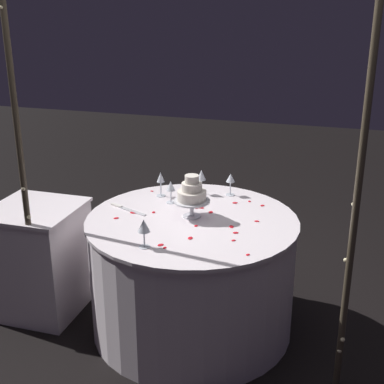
{
  "coord_description": "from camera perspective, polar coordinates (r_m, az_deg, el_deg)",
  "views": [
    {
      "loc": [
        -0.85,
        2.81,
        2.0
      ],
      "look_at": [
        0.0,
        0.0,
        0.92
      ],
      "focal_mm": 49.84,
      "sensor_mm": 36.0,
      "label": 1
    }
  ],
  "objects": [
    {
      "name": "rose_petal_5",
      "position": [
        3.44,
        1.47,
        -1.11
      ],
      "size": [
        0.03,
        0.03,
        0.0
      ],
      "primitive_type": "ellipsoid",
      "rotation": [
        0.0,
        0.0,
        3.93
      ],
      "color": "red",
      "rests_on": "main_table"
    },
    {
      "name": "rose_petal_1",
      "position": [
        3.65,
        -4.31,
        0.1
      ],
      "size": [
        0.03,
        0.02,
        0.0
      ],
      "primitive_type": "ellipsoid",
      "rotation": [
        0.0,
        0.0,
        2.81
      ],
      "color": "red",
      "rests_on": "main_table"
    },
    {
      "name": "wine_glass_0",
      "position": [
        3.41,
        -2.29,
        0.52
      ],
      "size": [
        0.06,
        0.06,
        0.15
      ],
      "color": "silver",
      "rests_on": "main_table"
    },
    {
      "name": "rose_petal_18",
      "position": [
        3.35,
        1.01,
        -1.7
      ],
      "size": [
        0.04,
        0.03,
        0.0
      ],
      "primitive_type": "ellipsoid",
      "rotation": [
        0.0,
        0.0,
        0.06
      ],
      "color": "red",
      "rests_on": "main_table"
    },
    {
      "name": "wine_glass_2",
      "position": [
        3.56,
        1.02,
        1.7
      ],
      "size": [
        0.06,
        0.06,
        0.17
      ],
      "color": "silver",
      "rests_on": "main_table"
    },
    {
      "name": "cake_knife",
      "position": [
        3.36,
        -7.11,
        -1.79
      ],
      "size": [
        0.28,
        0.13,
        0.01
      ],
      "color": "silver",
      "rests_on": "main_table"
    },
    {
      "name": "rose_petal_13",
      "position": [
        2.84,
        -2.94,
        -5.97
      ],
      "size": [
        0.02,
        0.03,
        0.0
      ],
      "primitive_type": "ellipsoid",
      "rotation": [
        0.0,
        0.0,
        4.66
      ],
      "color": "red",
      "rests_on": "main_table"
    },
    {
      "name": "rose_petal_9",
      "position": [
        3.09,
        4.24,
        -3.72
      ],
      "size": [
        0.04,
        0.04,
        0.0
      ],
      "primitive_type": "ellipsoid",
      "rotation": [
        0.0,
        0.0,
        5.06
      ],
      "color": "red",
      "rests_on": "main_table"
    },
    {
      "name": "rose_petal_2",
      "position": [
        3.23,
        -8.12,
        -2.78
      ],
      "size": [
        0.04,
        0.04,
        0.0
      ],
      "primitive_type": "ellipsoid",
      "rotation": [
        0.0,
        0.0,
        3.95
      ],
      "color": "red",
      "rests_on": "main_table"
    },
    {
      "name": "main_table",
      "position": [
        3.36,
        -0.0,
        -8.78
      ],
      "size": [
        1.28,
        1.28,
        0.75
      ],
      "color": "white",
      "rests_on": "ground"
    },
    {
      "name": "side_table",
      "position": [
        3.69,
        -16.04,
        -6.89
      ],
      "size": [
        0.55,
        0.55,
        0.73
      ],
      "color": "white",
      "rests_on": "ground"
    },
    {
      "name": "rose_petal_15",
      "position": [
        3.52,
        -1.02,
        -0.65
      ],
      "size": [
        0.04,
        0.04,
        0.0
      ],
      "primitive_type": "ellipsoid",
      "rotation": [
        0.0,
        0.0,
        1.98
      ],
      "color": "red",
      "rests_on": "main_table"
    },
    {
      "name": "rose_petal_4",
      "position": [
        2.92,
        4.46,
        -5.18
      ],
      "size": [
        0.03,
        0.03,
        0.0
      ],
      "primitive_type": "ellipsoid",
      "rotation": [
        0.0,
        0.0,
        3.96
      ],
      "color": "red",
      "rests_on": "main_table"
    },
    {
      "name": "rose_petal_6",
      "position": [
        3.42,
        7.54,
        -1.44
      ],
      "size": [
        0.03,
        0.04,
        0.0
      ],
      "primitive_type": "ellipsoid",
      "rotation": [
        0.0,
        0.0,
        4.2
      ],
      "color": "red",
      "rests_on": "main_table"
    },
    {
      "name": "rose_petal_11",
      "position": [
        3.3,
        -6.33,
        -2.21
      ],
      "size": [
        0.04,
        0.03,
        0.0
      ],
      "primitive_type": "ellipsoid",
      "rotation": [
        0.0,
        0.0,
        6.22
      ],
      "color": "red",
      "rests_on": "main_table"
    },
    {
      "name": "rose_petal_21",
      "position": [
        3.35,
        0.51,
        -1.71
      ],
      "size": [
        0.03,
        0.04,
        0.0
      ],
      "primitive_type": "ellipsoid",
      "rotation": [
        0.0,
        0.0,
        0.96
      ],
      "color": "red",
      "rests_on": "main_table"
    },
    {
      "name": "tiered_cake",
      "position": [
        3.17,
        -0.02,
        -0.18
      ],
      "size": [
        0.22,
        0.22,
        0.26
      ],
      "color": "silver",
      "rests_on": "main_table"
    },
    {
      "name": "rose_petal_10",
      "position": [
        3.48,
        6.17,
        -1.0
      ],
      "size": [
        0.02,
        0.03,
        0.0
      ],
      "primitive_type": "ellipsoid",
      "rotation": [
        0.0,
        0.0,
        1.76
      ],
      "color": "red",
      "rests_on": "main_table"
    },
    {
      "name": "rose_petal_17",
      "position": [
        3.57,
        -0.57,
        -0.32
      ],
      "size": [
        0.03,
        0.03,
        0.0
      ],
      "primitive_type": "ellipsoid",
      "rotation": [
        0.0,
        0.0,
        3.96
      ],
      "color": "red",
      "rests_on": "main_table"
    },
    {
      "name": "rose_petal_19",
      "position": [
        3.29,
        2.02,
        -2.17
      ],
      "size": [
        0.03,
        0.04,
        0.0
      ],
      "primitive_type": "ellipsoid",
      "rotation": [
        0.0,
        0.0,
        4.74
      ],
      "color": "red",
      "rests_on": "main_table"
    },
    {
      "name": "rose_petal_16",
      "position": [
        3.02,
        4.69,
        -4.36
      ],
      "size": [
        0.04,
        0.04,
        0.0
      ],
      "primitive_type": "ellipsoid",
      "rotation": [
        0.0,
        0.0,
        3.69
      ],
      "color": "red",
      "rests_on": "main_table"
    },
    {
      "name": "wine_glass_1",
      "position": [
        3.52,
        -3.37,
        1.42
      ],
      "size": [
        0.06,
        0.06,
        0.17
      ],
      "color": "silver",
      "rests_on": "main_table"
    },
    {
      "name": "rose_petal_0",
      "position": [
        2.94,
        -0.19,
        -4.95
      ],
      "size": [
        0.03,
        0.04,
        0.0
      ],
      "primitive_type": "ellipsoid",
      "rotation": [
        0.0,
        0.0,
        1.6
      ],
      "color": "red",
      "rests_on": "main_table"
    },
    {
      "name": "rose_petal_3",
      "position": [
        3.18,
        6.95,
        -3.12
      ],
      "size": [
        0.03,
        0.03,
        0.0
      ],
      "primitive_type": "ellipsoid",
      "rotation": [
        0.0,
        0.0,
        0.3
      ],
      "color": "red",
      "rests_on": "main_table"
    },
    {
      "name": "decorative_arch",
      "position": [
        2.67,
        -2.0,
        9.86
      ],
      "size": [
        1.87,
        0.05,
        2.4
      ],
      "color": "#473D2D",
      "rests_on": "ground"
    },
    {
      "name": "rose_petal_14",
      "position": [
        2.78,
        6.0,
        -6.69
      ],
      "size": [
        0.03,
        0.03,
        0.0
      ],
      "primitive_type": "ellipsoid",
      "rotation": [
        0.0,
        0.0,
        1.14
      ],
      "color": "red",
      "rests_on": "main_table"
    },
    {
      "name": "rose_petal_7",
      "position": [
        3.29,
        -4.13,
        -2.17
      ],
      "size": [
        0.02,
        0.03,
        0.0
      ],
      "primitive_type": "ellipsoid",
      "rotation": [
        0.0,
        0.0,
        1.55
      ],
      "color": "red",
      "rests_on": "main_table"
    },
    {
      "name": "wine_glass_3",
      "position": [
        3.55,
        4.15,
        1.38
      ],
      "size": [
        0.06,
        0.06,
        0.15
      ],
      "color": "silver",
      "rests_on": "main_table"
    },
    {
      "name": "rose_petal_20",
      "position": [
        3.09,
        0.44,
        -3.64
      ],
      "size": [
        0.02,
        0.03,
        0.0
      ],
      "primitive_type": "ellipsoid",
      "rotation": [
        0.0,
        0.0,
        4.62
      ],
      "color": "red",
      "rests_on": "main_table"
    },
    {
      "name": "ground_plane",
      "position": [
        3.55,
        -0.0,
        -14.07
      ],
      "size": [
        12.0,
        12.0,
        0.0
      ],
      "primitive_type": "plane",
      "color": "black"
    },
    {
      "name": "rose_petal_8",
      "position": [
        3.45,
        4.62,
        -1.16
      ],
      "size": [
        0.04,
        0.04,
        0.0
      ],
      "primitive_type": "ellipsoid",
      "rotation": [
        0.0,
        0.0,
        0.5
      ],
      "color": "red",
      "rests_on": "main_table"
    },
    {
      "name": "wine_glass_4",
      "position": [
        2.81,
        -5.18,
        -3.73
      ],
      "size": [
        0.07,
        0.07,
        0.16
      ],
      "color": "silver",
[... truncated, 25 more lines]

